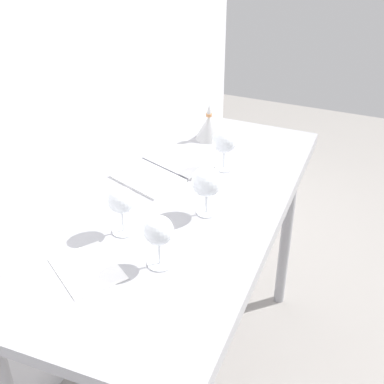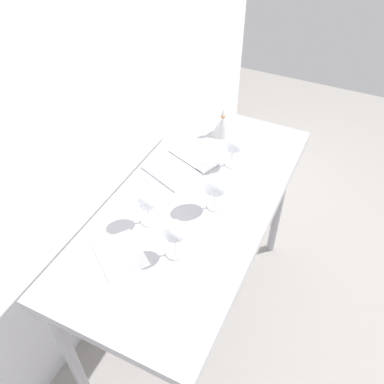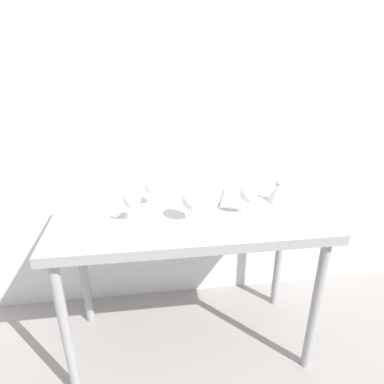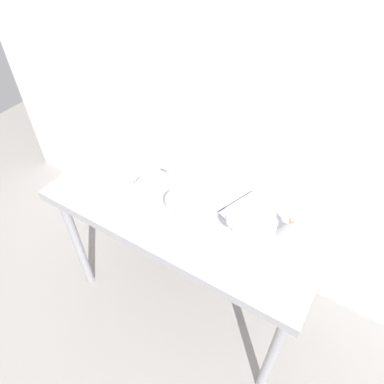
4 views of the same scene
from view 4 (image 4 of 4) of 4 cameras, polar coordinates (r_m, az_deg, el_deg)
ground_plane at (r=2.50m, az=-0.59°, el=-16.23°), size 6.00×6.00×0.00m
back_wall at (r=1.87m, az=7.43°, el=16.12°), size 3.80×0.04×2.60m
steel_counter at (r=1.84m, az=-0.87°, el=-4.31°), size 1.40×0.65×0.90m
wine_glass_near_right at (r=1.56m, az=7.07°, el=-4.53°), size 0.09×0.09×0.16m
wine_glass_near_left at (r=1.78m, az=-9.82°, el=2.83°), size 0.08×0.08×0.16m
wine_glass_near_center at (r=1.62m, az=-2.64°, el=-1.38°), size 0.10×0.10×0.17m
wine_glass_far_left at (r=1.83m, az=-4.10°, el=4.68°), size 0.08×0.08×0.16m
open_notebook at (r=1.78m, az=6.95°, el=-1.57°), size 0.39×0.33×0.01m
tasting_sheet_upper at (r=2.00m, az=-8.37°, el=4.33°), size 0.25×0.26×0.00m
decanter_funnel at (r=1.66m, az=15.42°, el=-5.68°), size 0.11×0.11×0.15m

